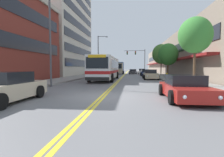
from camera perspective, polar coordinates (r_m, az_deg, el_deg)
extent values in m
plane|color=slate|center=(46.89, 4.40, 1.55)|extent=(240.00, 240.00, 0.00)
cube|color=gray|center=(47.70, -4.35, 1.68)|extent=(3.51, 106.00, 0.16)
cube|color=gray|center=(47.20, 13.23, 1.58)|extent=(3.51, 106.00, 0.16)
cube|color=yellow|center=(46.90, 4.27, 1.56)|extent=(0.14, 106.00, 0.01)
cube|color=yellow|center=(46.89, 4.52, 1.55)|extent=(0.14, 106.00, 0.01)
cube|color=black|center=(20.89, -25.32, 9.94)|extent=(0.08, 13.79, 1.40)
cube|color=black|center=(21.52, -25.56, 18.59)|extent=(0.08, 13.79, 1.40)
cube|color=beige|center=(41.69, -18.57, 17.19)|extent=(12.00, 20.05, 23.17)
cube|color=black|center=(38.37, -10.07, 4.91)|extent=(0.08, 18.44, 1.40)
cube|color=black|center=(38.52, -10.11, 8.74)|extent=(0.08, 18.44, 1.40)
cube|color=black|center=(38.84, -10.15, 12.52)|extent=(0.08, 18.44, 1.40)
cube|color=black|center=(39.33, -10.19, 16.23)|extent=(0.08, 18.44, 1.40)
cube|color=black|center=(39.98, -10.24, 19.83)|extent=(0.08, 18.44, 1.40)
cube|color=black|center=(40.77, -10.28, 23.30)|extent=(0.08, 18.44, 1.40)
cube|color=gray|center=(48.32, 20.43, 6.04)|extent=(8.00, 68.00, 7.82)
cube|color=maroon|center=(47.39, 15.04, 4.97)|extent=(1.10, 61.20, 0.24)
cube|color=black|center=(47.56, 15.69, 7.30)|extent=(0.08, 61.20, 1.40)
cube|color=silver|center=(23.35, -2.04, 3.61)|extent=(2.50, 11.92, 2.61)
cube|color=#B21919|center=(23.36, -2.04, 2.33)|extent=(2.52, 11.94, 0.32)
cube|color=black|center=(23.94, -1.83, 4.61)|extent=(2.53, 9.30, 0.94)
cube|color=black|center=(17.46, -4.93, 5.16)|extent=(2.25, 0.04, 1.15)
cube|color=yellow|center=(17.48, -4.94, 7.30)|extent=(1.80, 0.06, 0.28)
cube|color=black|center=(17.47, -4.91, -0.08)|extent=(2.45, 0.08, 0.32)
cylinder|color=black|center=(19.65, -7.46, 0.22)|extent=(0.30, 1.00, 1.00)
cylinder|color=black|center=(19.20, -0.02, 0.17)|extent=(0.30, 1.00, 1.00)
cylinder|color=black|center=(26.82, -3.72, 1.13)|extent=(0.30, 1.00, 1.00)
cylinder|color=black|center=(26.49, 1.74, 1.10)|extent=(0.30, 1.00, 1.00)
cube|color=beige|center=(9.65, -31.57, -3.47)|extent=(1.81, 4.67, 0.72)
cube|color=black|center=(9.75, -31.02, 0.32)|extent=(1.56, 2.06, 0.54)
cylinder|color=black|center=(7.99, -32.65, -6.40)|extent=(0.22, 0.66, 0.66)
cylinder|color=black|center=(11.38, -30.75, -3.52)|extent=(0.22, 0.66, 0.66)
cylinder|color=black|center=(10.37, -22.52, -3.93)|extent=(0.22, 0.66, 0.66)
cube|color=red|center=(11.92, -27.12, -1.92)|extent=(0.18, 0.04, 0.10)
cube|color=red|center=(11.26, -21.57, -2.08)|extent=(0.18, 0.04, 0.10)
cube|color=black|center=(40.41, -2.09, 1.87)|extent=(1.75, 4.21, 0.55)
cube|color=black|center=(40.56, -2.05, 2.65)|extent=(1.51, 1.85, 0.55)
cylinder|color=black|center=(39.27, -3.66, 1.61)|extent=(0.22, 0.60, 0.60)
cylinder|color=black|center=(39.00, -1.06, 1.60)|extent=(0.22, 0.60, 0.60)
cylinder|color=black|center=(41.84, -3.04, 1.73)|extent=(0.22, 0.60, 0.60)
cylinder|color=black|center=(41.58, -0.60, 1.72)|extent=(0.22, 0.60, 0.60)
sphere|color=silver|center=(38.41, -3.46, 1.81)|extent=(0.16, 0.16, 0.16)
sphere|color=silver|center=(38.22, -1.64, 1.81)|extent=(0.16, 0.16, 0.16)
cube|color=red|center=(42.59, -2.51, 1.99)|extent=(0.18, 0.04, 0.10)
cube|color=red|center=(42.41, -0.82, 1.99)|extent=(0.18, 0.04, 0.10)
cube|color=maroon|center=(9.69, 22.74, -3.67)|extent=(1.87, 4.37, 0.56)
cube|color=black|center=(9.81, 22.53, -0.41)|extent=(1.61, 1.92, 0.52)
cylinder|color=black|center=(8.17, 18.92, -5.84)|extent=(0.22, 0.66, 0.66)
cylinder|color=black|center=(8.79, 31.26, -5.52)|extent=(0.22, 0.66, 0.66)
cylinder|color=black|center=(10.81, 15.80, -3.52)|extent=(0.22, 0.66, 0.66)
cylinder|color=black|center=(11.28, 25.46, -3.44)|extent=(0.22, 0.66, 0.66)
sphere|color=silver|center=(7.41, 22.68, -5.61)|extent=(0.16, 0.16, 0.16)
sphere|color=silver|center=(7.88, 31.91, -5.34)|extent=(0.16, 0.16, 0.16)
cube|color=red|center=(11.66, 16.51, -2.23)|extent=(0.18, 0.04, 0.10)
cube|color=red|center=(11.97, 22.88, -2.21)|extent=(0.18, 0.04, 0.10)
cube|color=#19234C|center=(35.75, 10.86, 1.69)|extent=(1.75, 4.28, 0.68)
cube|color=black|center=(35.91, 10.85, 2.62)|extent=(1.51, 1.88, 0.47)
cylinder|color=black|center=(34.38, 9.54, 1.30)|extent=(0.22, 0.62, 0.62)
cylinder|color=black|center=(34.52, 12.52, 1.27)|extent=(0.22, 0.62, 0.62)
cylinder|color=black|center=(37.03, 9.31, 1.46)|extent=(0.22, 0.62, 0.62)
cylinder|color=black|center=(37.16, 12.08, 1.44)|extent=(0.22, 0.62, 0.62)
sphere|color=silver|center=(33.56, 10.10, 1.64)|extent=(0.16, 0.16, 0.16)
sphere|color=silver|center=(33.66, 12.19, 1.62)|extent=(0.16, 0.16, 0.16)
cube|color=red|center=(37.86, 9.65, 1.86)|extent=(0.18, 0.04, 0.10)
cube|color=red|center=(37.95, 11.56, 1.84)|extent=(0.18, 0.04, 0.10)
cube|color=#BCAD89|center=(25.43, 12.42, 0.97)|extent=(1.80, 4.41, 0.68)
cube|color=black|center=(25.59, 12.40, 2.32)|extent=(1.54, 1.94, 0.51)
cylinder|color=black|center=(24.00, 10.58, 0.38)|extent=(0.22, 0.66, 0.66)
cylinder|color=black|center=(24.20, 14.92, 0.35)|extent=(0.22, 0.66, 0.66)
cylinder|color=black|center=(26.72, 10.15, 0.70)|extent=(0.22, 0.66, 0.66)
cylinder|color=black|center=(26.91, 14.06, 0.67)|extent=(0.22, 0.66, 0.66)
sphere|color=silver|center=(23.15, 11.46, 0.81)|extent=(0.16, 0.16, 0.16)
sphere|color=silver|center=(23.30, 14.54, 0.79)|extent=(0.16, 0.16, 0.16)
cube|color=red|center=(27.58, 10.60, 1.25)|extent=(0.18, 0.04, 0.10)
cube|color=red|center=(27.70, 13.27, 1.23)|extent=(0.18, 0.04, 0.10)
cube|color=white|center=(44.92, 9.76, 2.08)|extent=(1.80, 4.05, 0.68)
cube|color=black|center=(45.08, 9.76, 2.84)|extent=(1.55, 1.78, 0.51)
cylinder|color=black|center=(43.63, 8.65, 1.80)|extent=(0.22, 0.66, 0.66)
cylinder|color=black|center=(43.74, 11.06, 1.78)|extent=(0.22, 0.66, 0.66)
cylinder|color=black|center=(46.14, 8.52, 1.90)|extent=(0.22, 0.66, 0.66)
cylinder|color=black|center=(46.24, 10.81, 1.88)|extent=(0.22, 0.66, 0.66)
sphere|color=silver|center=(42.85, 9.08, 2.07)|extent=(0.16, 0.16, 0.16)
sphere|color=silver|center=(42.93, 10.76, 2.05)|extent=(0.16, 0.16, 0.16)
cube|color=red|center=(46.92, 8.83, 2.20)|extent=(0.18, 0.04, 0.10)
cube|color=red|center=(46.99, 10.41, 2.18)|extent=(0.18, 0.04, 0.10)
cube|color=#38383D|center=(46.07, 6.82, 2.07)|extent=(1.95, 4.61, 0.58)
cube|color=black|center=(46.25, 6.83, 2.74)|extent=(1.68, 2.03, 0.49)
cylinder|color=black|center=(44.65, 5.56, 1.84)|extent=(0.22, 0.61, 0.61)
cylinder|color=black|center=(44.67, 8.11, 1.82)|extent=(0.22, 0.61, 0.61)
cylinder|color=black|center=(47.51, 5.61, 1.94)|extent=(0.22, 0.61, 0.61)
cylinder|color=black|center=(47.52, 8.01, 1.92)|extent=(0.22, 0.61, 0.61)
sphere|color=silver|center=(43.75, 5.95, 2.04)|extent=(0.16, 0.16, 0.16)
sphere|color=silver|center=(43.76, 7.74, 2.02)|extent=(0.16, 0.16, 0.16)
cube|color=red|center=(48.39, 5.97, 2.18)|extent=(0.18, 0.04, 0.10)
cube|color=red|center=(48.40, 7.63, 2.17)|extent=(0.18, 0.04, 0.10)
cube|color=#BCAD89|center=(43.13, 1.97, 3.44)|extent=(2.29, 2.03, 2.58)
cube|color=black|center=(42.10, 1.86, 4.07)|extent=(1.95, 0.04, 1.14)
cube|color=#335699|center=(46.49, 2.29, 3.59)|extent=(2.33, 4.73, 2.81)
cylinder|color=black|center=(43.25, 0.41, 1.95)|extent=(0.28, 0.84, 0.84)
cylinder|color=black|center=(43.07, 3.52, 1.94)|extent=(0.28, 0.84, 0.84)
cylinder|color=black|center=(48.02, 1.00, 2.11)|extent=(0.28, 0.84, 0.84)
cylinder|color=black|center=(47.86, 3.81, 2.10)|extent=(0.28, 0.84, 0.84)
cylinder|color=#47474C|center=(48.61, 10.65, 5.48)|extent=(0.18, 0.18, 6.62)
cylinder|color=#47474C|center=(48.68, 7.34, 9.00)|extent=(5.63, 0.11, 0.11)
cube|color=black|center=(48.63, 7.67, 8.29)|extent=(0.34, 0.26, 0.92)
sphere|color=red|center=(48.50, 7.67, 8.63)|extent=(0.18, 0.18, 0.18)
sphere|color=yellow|center=(48.47, 7.67, 8.31)|extent=(0.18, 0.18, 0.18)
sphere|color=green|center=(48.45, 7.67, 7.98)|extent=(0.18, 0.18, 0.18)
cylinder|color=black|center=(48.68, 7.67, 8.91)|extent=(0.02, 0.02, 0.14)
cube|color=black|center=(48.63, 4.98, 8.31)|extent=(0.34, 0.26, 0.92)
sphere|color=red|center=(48.50, 4.98, 8.65)|extent=(0.18, 0.18, 0.18)
sphere|color=yellow|center=(48.47, 4.98, 8.33)|extent=(0.18, 0.18, 0.18)
sphere|color=green|center=(48.45, 4.98, 8.00)|extent=(0.18, 0.18, 0.18)
cylinder|color=black|center=(48.68, 4.99, 8.93)|extent=(0.02, 0.02, 0.14)
cylinder|color=#47474C|center=(16.20, -19.56, 13.42)|extent=(0.16, 0.16, 8.93)
cylinder|color=#47474C|center=(36.74, -4.53, 7.40)|extent=(0.16, 0.16, 8.21)
cylinder|color=#47474C|center=(37.06, -3.14, 13.54)|extent=(1.81, 0.10, 0.10)
ellipsoid|color=#B2B2B7|center=(36.90, -1.71, 13.42)|extent=(0.56, 0.28, 0.20)
cylinder|color=brown|center=(15.71, 25.25, 3.28)|extent=(0.18, 0.18, 2.97)
ellipsoid|color=#387F33|center=(15.92, 25.50, 12.68)|extent=(2.63, 2.63, 2.89)
cylinder|color=brown|center=(27.16, 17.74, 2.60)|extent=(0.19, 0.19, 2.19)
ellipsoid|color=#2D6B28|center=(27.23, 17.84, 7.51)|extent=(2.92, 2.92, 3.21)
cylinder|color=brown|center=(35.65, 15.70, 3.21)|extent=(0.18, 0.18, 2.66)
ellipsoid|color=#42752D|center=(35.75, 15.78, 7.72)|extent=(3.49, 3.49, 3.84)
cylinder|color=yellow|center=(22.54, 17.46, 0.52)|extent=(0.21, 0.21, 0.68)
sphere|color=yellow|center=(22.52, 17.48, 1.52)|extent=(0.19, 0.19, 0.19)
cylinder|color=yellow|center=(22.51, 17.10, 0.72)|extent=(0.08, 0.09, 0.09)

